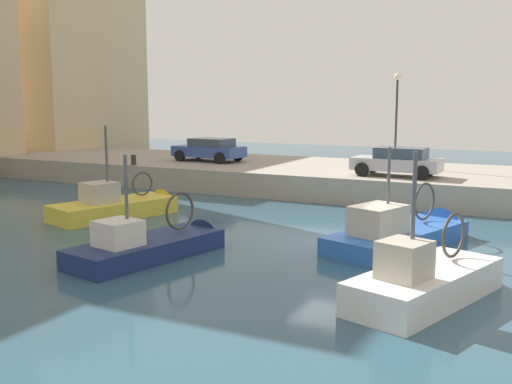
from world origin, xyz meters
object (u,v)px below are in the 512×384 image
object	(u,v)px
fishing_boat_navy	(157,253)
parked_car_silver	(398,161)
fishing_boat_white	(431,294)
quay_streetlamp	(397,104)
parked_car_blue	(209,149)
fishing_boat_blue	(404,240)
mooring_bollard_mid	(134,160)
fishing_boat_yellow	(123,213)

from	to	relation	value
fishing_boat_navy	parked_car_silver	size ratio (longest dim) A/B	1.49
fishing_boat_white	quay_streetlamp	size ratio (longest dim) A/B	1.18
parked_car_blue	quay_streetlamp	bearing A→B (deg)	-78.17
fishing_boat_blue	parked_car_silver	xyz separation A→B (m)	(8.13, 2.25, 1.76)
fishing_boat_white	mooring_bollard_mid	world-z (taller)	fishing_boat_white
fishing_boat_blue	quay_streetlamp	bearing A→B (deg)	15.51
fishing_boat_yellow	mooring_bollard_mid	xyz separation A→B (m)	(6.72, 4.63, 1.37)
mooring_bollard_mid	parked_car_blue	bearing A→B (deg)	-36.61
parked_car_blue	mooring_bollard_mid	bearing A→B (deg)	143.39
fishing_boat_navy	quay_streetlamp	size ratio (longest dim) A/B	1.24
mooring_bollard_mid	quay_streetlamp	size ratio (longest dim) A/B	0.11
fishing_boat_navy	parked_car_blue	bearing A→B (deg)	25.32
fishing_boat_white	quay_streetlamp	world-z (taller)	quay_streetlamp
quay_streetlamp	parked_car_silver	bearing A→B (deg)	-164.47
parked_car_silver	mooring_bollard_mid	size ratio (longest dim) A/B	7.33
parked_car_silver	quay_streetlamp	distance (m)	4.86
parked_car_silver	parked_car_blue	bearing A→B (deg)	80.52
fishing_boat_white	parked_car_silver	size ratio (longest dim) A/B	1.42
parked_car_blue	mooring_bollard_mid	xyz separation A→B (m)	(-3.54, 2.63, -0.41)
parked_car_silver	mooring_bollard_mid	xyz separation A→B (m)	(-1.67, 13.82, -0.41)
parked_car_silver	mooring_bollard_mid	world-z (taller)	parked_car_silver
fishing_boat_white	quay_streetlamp	xyz separation A→B (m)	(17.28, 5.22, 4.35)
fishing_boat_navy	fishing_boat_white	distance (m)	8.27
parked_car_silver	quay_streetlamp	size ratio (longest dim) A/B	0.83
fishing_boat_navy	mooring_bollard_mid	xyz separation A→B (m)	(11.34, 9.67, 1.38)
fishing_boat_navy	mooring_bollard_mid	size ratio (longest dim) A/B	10.93
fishing_boat_white	parked_car_blue	distance (m)	21.62
parked_car_blue	fishing_boat_white	bearing A→B (deg)	-134.74
parked_car_blue	fishing_boat_yellow	bearing A→B (deg)	-168.97
fishing_boat_blue	fishing_boat_white	distance (m)	5.49
quay_streetlamp	fishing_boat_yellow	bearing A→B (deg)	146.84
fishing_boat_white	fishing_boat_navy	bearing A→B (deg)	88.03
fishing_boat_white	parked_car_blue	xyz separation A→B (m)	(15.17, 15.30, 1.78)
fishing_boat_yellow	fishing_boat_white	distance (m)	14.18
fishing_boat_yellow	mooring_bollard_mid	world-z (taller)	fishing_boat_yellow
fishing_boat_yellow	fishing_boat_white	bearing A→B (deg)	-110.23
parked_car_blue	mooring_bollard_mid	distance (m)	4.43
fishing_boat_yellow	parked_car_blue	xyz separation A→B (m)	(10.26, 2.00, 1.79)
parked_car_blue	parked_car_silver	distance (m)	11.35
parked_car_blue	fishing_boat_navy	bearing A→B (deg)	-154.68
fishing_boat_blue	parked_car_silver	world-z (taller)	fishing_boat_blue
mooring_bollard_mid	parked_car_silver	bearing A→B (deg)	-83.11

